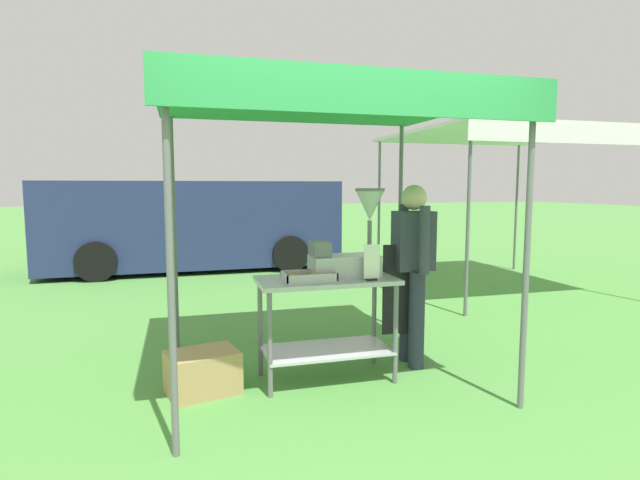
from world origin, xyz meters
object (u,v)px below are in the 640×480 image
(vendor, at_px, (412,265))
(neighbour_tent, at_px, (503,138))
(supply_crate, at_px, (203,372))
(donut_tray, at_px, (309,278))
(van_navy, at_px, (194,223))
(donut_fryer, at_px, (350,245))
(menu_sign, at_px, (372,265))
(stall_canopy, at_px, (323,109))
(donut_cart, at_px, (327,307))

(vendor, relative_size, neighbour_tent, 0.53)
(vendor, xyz_separation_m, supply_crate, (-1.84, -0.15, -0.74))
(donut_tray, distance_m, van_navy, 6.27)
(donut_fryer, bearing_deg, menu_sign, -63.22)
(donut_tray, relative_size, menu_sign, 1.41)
(stall_canopy, relative_size, van_navy, 0.48)
(donut_tray, relative_size, donut_fryer, 0.56)
(donut_fryer, height_order, menu_sign, donut_fryer)
(stall_canopy, distance_m, vendor, 1.55)
(menu_sign, bearing_deg, donut_fryer, 116.78)
(neighbour_tent, bearing_deg, van_navy, 143.78)
(donut_fryer, xyz_separation_m, supply_crate, (-1.21, -0.02, -0.95))
(donut_fryer, xyz_separation_m, neighbour_tent, (3.42, 2.83, 1.22))
(donut_fryer, distance_m, neighbour_tent, 4.61)
(menu_sign, bearing_deg, van_navy, 100.70)
(donut_tray, xyz_separation_m, supply_crate, (-0.83, 0.07, -0.71))
(menu_sign, height_order, vendor, vendor)
(donut_cart, bearing_deg, vendor, 9.63)
(donut_tray, xyz_separation_m, donut_fryer, (0.38, 0.09, 0.23))
(stall_canopy, bearing_deg, donut_tray, -134.02)
(menu_sign, relative_size, vendor, 0.18)
(stall_canopy, relative_size, donut_fryer, 3.56)
(vendor, bearing_deg, neighbour_tent, 43.98)
(vendor, relative_size, supply_crate, 2.67)
(donut_tray, xyz_separation_m, neighbour_tent, (3.80, 2.92, 1.46))
(menu_sign, xyz_separation_m, supply_crate, (-1.32, 0.19, -0.81))
(menu_sign, bearing_deg, donut_cart, 148.22)
(donut_fryer, distance_m, van_navy, 6.24)
(donut_cart, distance_m, donut_fryer, 0.54)
(supply_crate, bearing_deg, van_navy, 88.88)
(donut_fryer, relative_size, menu_sign, 2.53)
(donut_fryer, distance_m, menu_sign, 0.27)
(donut_fryer, xyz_separation_m, vendor, (0.62, 0.13, -0.21))
(vendor, height_order, supply_crate, vendor)
(donut_fryer, bearing_deg, van_navy, 100.09)
(stall_canopy, height_order, vendor, stall_canopy)
(menu_sign, bearing_deg, stall_canopy, 137.02)
(neighbour_tent, bearing_deg, supply_crate, -148.43)
(donut_cart, relative_size, donut_tray, 2.77)
(stall_canopy, xyz_separation_m, donut_cart, (0.00, -0.10, -1.60))
(menu_sign, height_order, neighbour_tent, neighbour_tent)
(donut_tray, height_order, van_navy, van_navy)
(donut_cart, distance_m, supply_crate, 1.10)
(donut_tray, bearing_deg, menu_sign, -13.63)
(menu_sign, bearing_deg, vendor, 33.02)
(donut_tray, bearing_deg, donut_fryer, 13.81)
(donut_fryer, bearing_deg, donut_cart, -175.75)
(donut_tray, relative_size, van_navy, 0.07)
(donut_fryer, relative_size, vendor, 0.45)
(van_navy, bearing_deg, neighbour_tent, -36.22)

